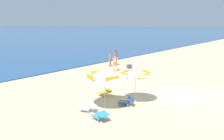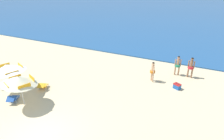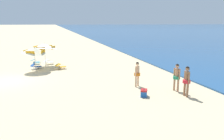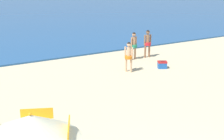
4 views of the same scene
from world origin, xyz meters
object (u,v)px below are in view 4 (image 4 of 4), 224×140
person_standing_near_shore (129,55)px  person_standing_beside (134,44)px  cooler_box (162,65)px  beach_umbrella_striped_second (31,126)px  person_wading_in (148,42)px

person_standing_near_shore → person_standing_beside: (1.57, 1.92, 0.04)m
cooler_box → person_standing_near_shore: bearing=169.4°
beach_umbrella_striped_second → cooler_box: beach_umbrella_striped_second is taller
beach_umbrella_striped_second → cooler_box: size_ratio=5.02×
person_wading_in → cooler_box: size_ratio=2.88×
beach_umbrella_striped_second → cooler_box: 10.72m
beach_umbrella_striped_second → person_standing_beside: 11.84m
person_wading_in → cooler_box: bearing=-105.1°
person_standing_near_shore → person_wading_in: size_ratio=0.93×
beach_umbrella_striped_second → person_wading_in: 12.56m
person_standing_beside → person_wading_in: person_wading_in is taller
person_wading_in → person_standing_beside: bearing=179.9°
beach_umbrella_striped_second → person_wading_in: size_ratio=1.74×
person_standing_beside → cooler_box: (0.41, -2.29, -0.77)m
beach_umbrella_striped_second → person_standing_beside: (8.14, 8.55, -0.83)m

